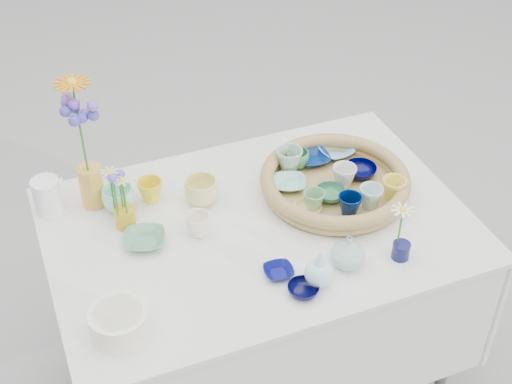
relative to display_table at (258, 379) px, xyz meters
name	(u,v)px	position (x,y,z in m)	size (l,w,h in m)	color
ground	(258,379)	(0.00, 0.00, 0.00)	(80.00, 80.00, 0.00)	gray
display_table	(258,379)	(0.00, 0.00, 0.00)	(1.26, 0.86, 0.77)	white
wicker_tray	(335,183)	(0.28, 0.05, 0.80)	(0.47, 0.47, 0.08)	olive
tray_ceramic_0	(312,158)	(0.27, 0.20, 0.80)	(0.11, 0.11, 0.03)	navy
tray_ceramic_1	(360,171)	(0.39, 0.08, 0.80)	(0.11, 0.11, 0.03)	#000030
tray_ceramic_2	(394,189)	(0.43, -0.06, 0.82)	(0.08, 0.08, 0.07)	#F6E649
tray_ceramic_3	(330,194)	(0.24, 0.01, 0.80)	(0.10, 0.10, 0.03)	#2D6F4E
tray_ceramic_4	(314,201)	(0.17, -0.02, 0.81)	(0.07, 0.07, 0.06)	#6BA675
tray_ceramic_5	(289,184)	(0.15, 0.11, 0.80)	(0.10, 0.10, 0.03)	#81D1B4
tray_ceramic_6	(289,160)	(0.18, 0.19, 0.82)	(0.09, 0.09, 0.08)	#A3C8BE
tray_ceramic_7	(344,176)	(0.31, 0.05, 0.82)	(0.08, 0.08, 0.07)	silver
tray_ceramic_8	(336,151)	(0.37, 0.21, 0.80)	(0.11, 0.11, 0.03)	#80B3F4
tray_ceramic_9	(350,205)	(0.26, -0.08, 0.82)	(0.07, 0.07, 0.07)	#00113F
tray_ceramic_10	(307,210)	(0.15, -0.03, 0.80)	(0.08, 0.08, 0.03)	#FFD890
tray_ceramic_11	(371,197)	(0.34, -0.07, 0.82)	(0.07, 0.07, 0.07)	silver
tray_ceramic_12	(298,159)	(0.22, 0.20, 0.81)	(0.08, 0.08, 0.06)	#479F56
loose_ceramic_0	(150,191)	(-0.27, 0.23, 0.80)	(0.08, 0.08, 0.07)	yellow
loose_ceramic_1	(201,191)	(-0.13, 0.16, 0.81)	(0.11, 0.11, 0.08)	#EBE387
loose_ceramic_2	(145,240)	(-0.34, 0.04, 0.78)	(0.12, 0.12, 0.03)	#5D9670
loose_ceramic_3	(198,225)	(-0.18, 0.02, 0.80)	(0.08, 0.08, 0.07)	white
loose_ceramic_4	(279,272)	(-0.03, -0.22, 0.78)	(0.08, 0.08, 0.02)	#090D61
loose_ceramic_5	(118,199)	(-0.37, 0.22, 0.80)	(0.10, 0.10, 0.08)	#9FE9CB
loose_ceramic_6	(303,290)	(0.00, -0.31, 0.78)	(0.09, 0.09, 0.03)	black
fluted_bowl	(119,323)	(-0.49, -0.27, 0.80)	(0.15, 0.15, 0.08)	white
bud_vase_paleblue	(319,267)	(0.06, -0.30, 0.83)	(0.08, 0.08, 0.12)	#B7E4F5
bud_vase_seafoam	(348,251)	(0.17, -0.26, 0.82)	(0.10, 0.10, 0.10)	#9BC3B7
bud_vase_cobalt	(401,251)	(0.32, -0.29, 0.79)	(0.05, 0.05, 0.05)	#0D1244
single_daisy	(400,226)	(0.31, -0.28, 0.87)	(0.08, 0.08, 0.14)	white
tall_vase_yellow	(92,186)	(-0.44, 0.27, 0.83)	(0.07, 0.07, 0.14)	gold
gerbera	(80,128)	(-0.44, 0.27, 1.05)	(0.12, 0.12, 0.31)	orange
hydrangea	(83,141)	(-0.44, 0.26, 1.01)	(0.08, 0.08, 0.29)	#473FB3
white_pitcher	(47,196)	(-0.57, 0.29, 0.82)	(0.12, 0.09, 0.11)	white
daisy_cup	(125,217)	(-0.37, 0.14, 0.80)	(0.06, 0.06, 0.07)	gold
daisy_posy	(118,189)	(-0.38, 0.13, 0.91)	(0.08, 0.08, 0.16)	silver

